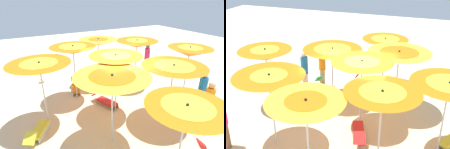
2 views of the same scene
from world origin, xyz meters
The scene contains 18 objects.
ground centered at (0.00, 0.00, -0.02)m, with size 34.77×34.77×0.04m, color beige.
beach_umbrella_0 centered at (0.59, 2.91, 2.18)m, with size 2.11×2.11×2.41m.
beach_umbrella_1 centered at (-1.47, 1.29, 2.14)m, with size 2.22×2.22×2.40m.
beach_umbrella_2 centered at (-3.39, 0.45, 2.01)m, with size 1.92×1.92×2.22m.
beach_umbrella_3 centered at (1.82, 1.35, 2.28)m, with size 1.94×1.94×2.50m.
beach_umbrella_4 centered at (-0.03, 0.34, 2.19)m, with size 1.97×1.97×2.46m.
beach_umbrella_5 centered at (-1.43, -1.17, 2.00)m, with size 2.24×2.24×2.24m.
beach_umbrella_6 centered at (2.75, -0.26, 2.23)m, with size 1.92×1.92×2.45m.
beach_umbrella_7 centered at (1.73, -1.89, 2.17)m, with size 2.07×2.07×2.41m.
beach_umbrella_8 centered at (-0.27, -3.33, 2.07)m, with size 1.95×1.95×2.33m.
lounger_0 centered at (-0.05, 3.35, 0.19)m, with size 1.28×1.01×0.52m.
lounger_1 centered at (-1.90, -1.76, 0.20)m, with size 1.16×1.10×0.59m.
lounger_2 centered at (0.59, 0.47, 0.19)m, with size 1.35×0.77×0.52m.
lounger_4 centered at (2.46, 1.18, 0.21)m, with size 1.33×0.68×0.64m.
beachgoer_0 centered at (-2.40, -2.01, 0.92)m, with size 0.30×0.30×1.76m.
beachgoer_1 centered at (-1.75, -2.54, 0.94)m, with size 0.30×0.30×1.79m.
beachgoer_2 centered at (2.43, -3.19, 0.98)m, with size 0.30×0.30×1.86m.
beach_ball centered at (4.28, 2.47, 0.16)m, with size 0.33×0.33×0.33m, color white.
Camera 1 is at (-5.69, 3.63, 4.42)m, focal length 30.15 mm.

